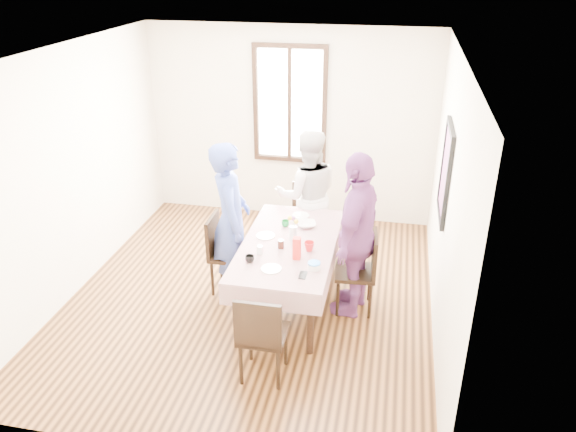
% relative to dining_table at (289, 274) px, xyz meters
% --- Properties ---
extents(ground, '(4.50, 4.50, 0.00)m').
position_rel_dining_table_xyz_m(ground, '(-0.44, 0.04, -0.38)').
color(ground, black).
rests_on(ground, ground).
extents(back_wall, '(4.00, 0.00, 4.00)m').
position_rel_dining_table_xyz_m(back_wall, '(-0.44, 2.29, 0.98)').
color(back_wall, beige).
rests_on(back_wall, ground).
extents(right_wall, '(0.00, 4.50, 4.50)m').
position_rel_dining_table_xyz_m(right_wall, '(1.56, 0.04, 0.98)').
color(right_wall, beige).
rests_on(right_wall, ground).
extents(window_frame, '(1.02, 0.06, 1.62)m').
position_rel_dining_table_xyz_m(window_frame, '(-0.44, 2.27, 1.27)').
color(window_frame, black).
rests_on(window_frame, back_wall).
extents(window_pane, '(0.90, 0.02, 1.50)m').
position_rel_dining_table_xyz_m(window_pane, '(-0.44, 2.28, 1.27)').
color(window_pane, white).
rests_on(window_pane, back_wall).
extents(art_poster, '(0.04, 0.76, 0.96)m').
position_rel_dining_table_xyz_m(art_poster, '(1.54, 0.34, 1.18)').
color(art_poster, red).
rests_on(art_poster, right_wall).
extents(dining_table, '(0.85, 1.70, 0.75)m').
position_rel_dining_table_xyz_m(dining_table, '(0.00, 0.00, 0.00)').
color(dining_table, black).
rests_on(dining_table, ground).
extents(tablecloth, '(0.97, 1.82, 0.01)m').
position_rel_dining_table_xyz_m(tablecloth, '(0.00, 0.00, 0.38)').
color(tablecloth, '#530613').
rests_on(tablecloth, dining_table).
extents(chair_left, '(0.42, 0.42, 0.91)m').
position_rel_dining_table_xyz_m(chair_left, '(-0.71, 0.16, 0.08)').
color(chair_left, black).
rests_on(chair_left, ground).
extents(chair_right, '(0.45, 0.45, 0.91)m').
position_rel_dining_table_xyz_m(chair_right, '(0.71, 0.05, 0.08)').
color(chair_right, black).
rests_on(chair_right, ground).
extents(chair_far, '(0.45, 0.45, 0.91)m').
position_rel_dining_table_xyz_m(chair_far, '(0.00, 1.17, 0.08)').
color(chair_far, black).
rests_on(chair_far, ground).
extents(chair_near, '(0.42, 0.42, 0.91)m').
position_rel_dining_table_xyz_m(chair_near, '(0.00, -1.17, 0.08)').
color(chair_near, black).
rests_on(chair_near, ground).
extents(person_left, '(0.61, 0.75, 1.78)m').
position_rel_dining_table_xyz_m(person_left, '(-0.69, 0.16, 0.51)').
color(person_left, '#394A97').
rests_on(person_left, ground).
extents(person_far, '(0.94, 0.82, 1.66)m').
position_rel_dining_table_xyz_m(person_far, '(0.00, 1.15, 0.46)').
color(person_far, beige).
rests_on(person_far, ground).
extents(person_right, '(0.66, 1.13, 1.80)m').
position_rel_dining_table_xyz_m(person_right, '(0.69, 0.05, 0.53)').
color(person_right, '#773979').
rests_on(person_right, ground).
extents(mug_black, '(0.09, 0.09, 0.07)m').
position_rel_dining_table_xyz_m(mug_black, '(-0.30, -0.47, 0.42)').
color(mug_black, black).
rests_on(mug_black, tablecloth).
extents(mug_flag, '(0.14, 0.14, 0.10)m').
position_rel_dining_table_xyz_m(mug_flag, '(0.24, -0.13, 0.44)').
color(mug_flag, red).
rests_on(mug_flag, tablecloth).
extents(mug_green, '(0.09, 0.09, 0.07)m').
position_rel_dining_table_xyz_m(mug_green, '(-0.12, 0.38, 0.42)').
color(mug_green, '#0C7226').
rests_on(mug_green, tablecloth).
extents(serving_bowl, '(0.26, 0.26, 0.05)m').
position_rel_dining_table_xyz_m(serving_bowl, '(0.12, 0.41, 0.41)').
color(serving_bowl, white).
rests_on(serving_bowl, tablecloth).
extents(juice_carton, '(0.07, 0.07, 0.23)m').
position_rel_dining_table_xyz_m(juice_carton, '(0.14, -0.31, 0.50)').
color(juice_carton, red).
rests_on(juice_carton, tablecloth).
extents(butter_tub, '(0.12, 0.12, 0.06)m').
position_rel_dining_table_xyz_m(butter_tub, '(0.34, -0.47, 0.42)').
color(butter_tub, white).
rests_on(butter_tub, tablecloth).
extents(jam_jar, '(0.07, 0.07, 0.09)m').
position_rel_dining_table_xyz_m(jam_jar, '(-0.06, -0.13, 0.43)').
color(jam_jar, black).
rests_on(jam_jar, tablecloth).
extents(drinking_glass, '(0.06, 0.06, 0.09)m').
position_rel_dining_table_xyz_m(drinking_glass, '(-0.25, -0.29, 0.43)').
color(drinking_glass, silver).
rests_on(drinking_glass, tablecloth).
extents(smartphone, '(0.07, 0.14, 0.01)m').
position_rel_dining_table_xyz_m(smartphone, '(0.26, -0.62, 0.39)').
color(smartphone, black).
rests_on(smartphone, tablecloth).
extents(flower_vase, '(0.08, 0.08, 0.16)m').
position_rel_dining_table_xyz_m(flower_vase, '(0.03, 0.07, 0.47)').
color(flower_vase, silver).
rests_on(flower_vase, tablecloth).
extents(plate_left, '(0.20, 0.20, 0.01)m').
position_rel_dining_table_xyz_m(plate_left, '(-0.28, 0.10, 0.39)').
color(plate_left, white).
rests_on(plate_left, tablecloth).
extents(plate_far, '(0.20, 0.20, 0.01)m').
position_rel_dining_table_xyz_m(plate_far, '(0.01, 0.67, 0.39)').
color(plate_far, white).
rests_on(plate_far, tablecloth).
extents(plate_near, '(0.20, 0.20, 0.01)m').
position_rel_dining_table_xyz_m(plate_near, '(-0.06, -0.57, 0.39)').
color(plate_near, white).
rests_on(plate_near, tablecloth).
extents(butter_lid, '(0.12, 0.12, 0.01)m').
position_rel_dining_table_xyz_m(butter_lid, '(0.34, -0.47, 0.45)').
color(butter_lid, blue).
rests_on(butter_lid, butter_tub).
extents(flower_bunch, '(0.09, 0.09, 0.10)m').
position_rel_dining_table_xyz_m(flower_bunch, '(0.03, 0.07, 0.60)').
color(flower_bunch, yellow).
rests_on(flower_bunch, flower_vase).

